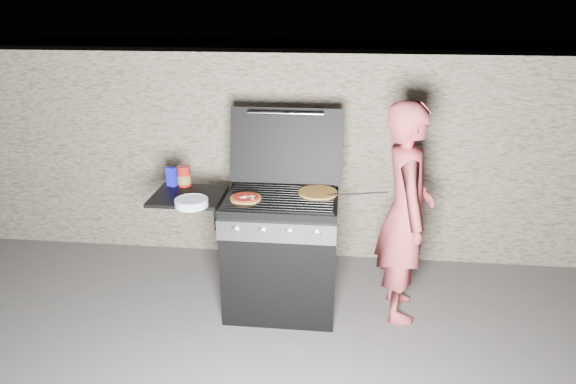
# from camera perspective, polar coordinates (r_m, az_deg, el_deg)

# --- Properties ---
(ground) EXTENTS (50.00, 50.00, 0.00)m
(ground) POSITION_cam_1_polar(r_m,az_deg,el_deg) (4.03, -0.72, -12.66)
(ground) COLOR #5B5651
(stone_wall) EXTENTS (8.00, 0.35, 1.80)m
(stone_wall) POSITION_cam_1_polar(r_m,az_deg,el_deg) (4.59, 0.77, 4.18)
(stone_wall) COLOR gray
(stone_wall) RESTS_ON ground
(gas_grill) EXTENTS (1.34, 0.79, 0.91)m
(gas_grill) POSITION_cam_1_polar(r_m,az_deg,el_deg) (3.83, -4.50, -6.74)
(gas_grill) COLOR black
(gas_grill) RESTS_ON ground
(pizza_topped) EXTENTS (0.22, 0.22, 0.02)m
(pizza_topped) POSITION_cam_1_polar(r_m,az_deg,el_deg) (3.57, -4.72, -0.63)
(pizza_topped) COLOR tan
(pizza_topped) RESTS_ON gas_grill
(pizza_plain) EXTENTS (0.34, 0.34, 0.01)m
(pizza_plain) POSITION_cam_1_polar(r_m,az_deg,el_deg) (3.67, 3.35, -0.05)
(pizza_plain) COLOR gold
(pizza_plain) RESTS_ON gas_grill
(sauce_jar) EXTENTS (0.12, 0.12, 0.15)m
(sauce_jar) POSITION_cam_1_polar(r_m,az_deg,el_deg) (3.89, -11.48, 1.76)
(sauce_jar) COLOR maroon
(sauce_jar) RESTS_ON gas_grill
(blue_carton) EXTENTS (0.08, 0.06, 0.15)m
(blue_carton) POSITION_cam_1_polar(r_m,az_deg,el_deg) (3.90, -12.84, 1.67)
(blue_carton) COLOR #0E0FC3
(blue_carton) RESTS_ON gas_grill
(plate_stack) EXTENTS (0.27, 0.27, 0.05)m
(plate_stack) POSITION_cam_1_polar(r_m,az_deg,el_deg) (3.52, -10.68, -1.17)
(plate_stack) COLOR silver
(plate_stack) RESTS_ON gas_grill
(person) EXTENTS (0.41, 0.60, 1.60)m
(person) POSITION_cam_1_polar(r_m,az_deg,el_deg) (3.71, 12.93, -2.30)
(person) COLOR #B04245
(person) RESTS_ON ground
(tongs) EXTENTS (0.43, 0.10, 0.09)m
(tongs) POSITION_cam_1_polar(r_m,az_deg,el_deg) (3.56, 7.49, -0.21)
(tongs) COLOR black
(tongs) RESTS_ON gas_grill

